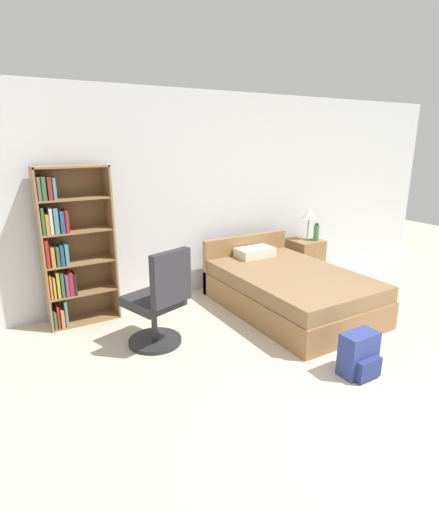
{
  "coord_description": "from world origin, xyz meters",
  "views": [
    {
      "loc": [
        -2.37,
        -1.43,
        2.01
      ],
      "look_at": [
        -0.34,
        1.98,
        0.84
      ],
      "focal_mm": 28.0,
      "sensor_mm": 36.0,
      "label": 1
    }
  ],
  "objects_px": {
    "bed": "(287,289)",
    "backpack_blue": "(359,355)",
    "bookshelf": "(69,248)",
    "water_bottle": "(316,232)",
    "office_chair": "(159,303)",
    "table_lamp": "(309,215)",
    "nightstand": "(304,258)"
  },
  "relations": [
    {
      "from": "bed",
      "to": "backpack_blue",
      "type": "distance_m",
      "value": 1.51
    },
    {
      "from": "bed",
      "to": "bookshelf",
      "type": "bearing_deg",
      "value": 158.33
    },
    {
      "from": "bed",
      "to": "water_bottle",
      "type": "relative_size",
      "value": 7.81
    },
    {
      "from": "backpack_blue",
      "to": "bookshelf",
      "type": "bearing_deg",
      "value": 128.99
    },
    {
      "from": "office_chair",
      "to": "table_lamp",
      "type": "distance_m",
      "value": 2.93
    },
    {
      "from": "bookshelf",
      "to": "bed",
      "type": "height_order",
      "value": "bookshelf"
    },
    {
      "from": "bookshelf",
      "to": "bed",
      "type": "bearing_deg",
      "value": -21.67
    },
    {
      "from": "bed",
      "to": "table_lamp",
      "type": "height_order",
      "value": "table_lamp"
    },
    {
      "from": "office_chair",
      "to": "table_lamp",
      "type": "relative_size",
      "value": 2.23
    },
    {
      "from": "bed",
      "to": "table_lamp",
      "type": "bearing_deg",
      "value": 37.62
    },
    {
      "from": "bookshelf",
      "to": "nightstand",
      "type": "bearing_deg",
      "value": -2.16
    },
    {
      "from": "nightstand",
      "to": "bed",
      "type": "bearing_deg",
      "value": -141.35
    },
    {
      "from": "office_chair",
      "to": "nightstand",
      "type": "height_order",
      "value": "office_chair"
    },
    {
      "from": "table_lamp",
      "to": "bookshelf",
      "type": "bearing_deg",
      "value": 178.1
    },
    {
      "from": "bookshelf",
      "to": "water_bottle",
      "type": "xyz_separation_m",
      "value": [
        3.41,
        -0.24,
        -0.18
      ]
    },
    {
      "from": "office_chair",
      "to": "water_bottle",
      "type": "distance_m",
      "value": 2.91
    },
    {
      "from": "water_bottle",
      "to": "backpack_blue",
      "type": "bearing_deg",
      "value": -124.96
    },
    {
      "from": "bookshelf",
      "to": "table_lamp",
      "type": "height_order",
      "value": "bookshelf"
    },
    {
      "from": "office_chair",
      "to": "table_lamp",
      "type": "xyz_separation_m",
      "value": [
        2.75,
        0.89,
        0.47
      ]
    },
    {
      "from": "office_chair",
      "to": "backpack_blue",
      "type": "height_order",
      "value": "office_chair"
    },
    {
      "from": "nightstand",
      "to": "table_lamp",
      "type": "relative_size",
      "value": 1.25
    },
    {
      "from": "nightstand",
      "to": "table_lamp",
      "type": "bearing_deg",
      "value": 13.43
    },
    {
      "from": "bookshelf",
      "to": "table_lamp",
      "type": "relative_size",
      "value": 3.8
    },
    {
      "from": "bookshelf",
      "to": "water_bottle",
      "type": "relative_size",
      "value": 6.8
    },
    {
      "from": "table_lamp",
      "to": "backpack_blue",
      "type": "xyz_separation_m",
      "value": [
        -1.44,
        -2.26,
        -0.75
      ]
    },
    {
      "from": "bookshelf",
      "to": "backpack_blue",
      "type": "xyz_separation_m",
      "value": [
        1.92,
        -2.37,
        -0.69
      ]
    },
    {
      "from": "bookshelf",
      "to": "water_bottle",
      "type": "distance_m",
      "value": 3.43
    },
    {
      "from": "bookshelf",
      "to": "table_lamp",
      "type": "bearing_deg",
      "value": -1.9
    },
    {
      "from": "table_lamp",
      "to": "water_bottle",
      "type": "distance_m",
      "value": 0.28
    },
    {
      "from": "bookshelf",
      "to": "nightstand",
      "type": "distance_m",
      "value": 3.37
    },
    {
      "from": "table_lamp",
      "to": "backpack_blue",
      "type": "bearing_deg",
      "value": -122.57
    },
    {
      "from": "bookshelf",
      "to": "bed",
      "type": "distance_m",
      "value": 2.57
    }
  ]
}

